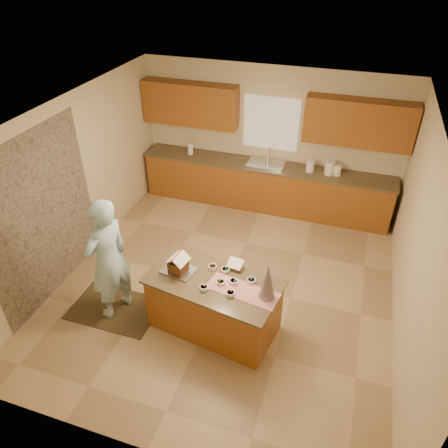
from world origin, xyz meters
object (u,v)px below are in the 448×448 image
at_px(boy, 108,260).
at_px(gingerbread_house, 178,264).
at_px(island_base, 214,305).
at_px(tinsel_tree, 268,281).

xyz_separation_m(boy, gingerbread_house, (0.94, 0.18, 0.02)).
distance_m(island_base, tinsel_tree, 1.00).
relative_size(island_base, gingerbread_house, 5.62).
distance_m(boy, gingerbread_house, 0.96).
bearing_deg(gingerbread_house, tinsel_tree, -4.91).
bearing_deg(island_base, tinsel_tree, 3.67).
bearing_deg(tinsel_tree, island_base, 174.46).
bearing_deg(tinsel_tree, boy, -177.91).
xyz_separation_m(island_base, boy, (-1.45, -0.15, 0.54)).
xyz_separation_m(island_base, gingerbread_house, (-0.51, 0.04, 0.56)).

